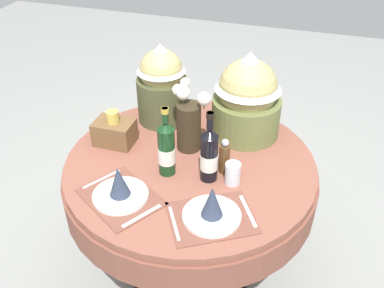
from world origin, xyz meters
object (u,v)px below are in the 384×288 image
at_px(tumbler_near_left, 233,173).
at_px(place_setting_left, 120,189).
at_px(place_setting_right, 212,209).
at_px(woven_basket_side_left, 114,131).
at_px(gift_tub_back_left, 162,81).
at_px(dining_table, 190,183).
at_px(flower_vase, 189,121).
at_px(wine_bottle_left, 209,155).
at_px(wine_bottle_centre, 166,148).
at_px(pepper_mill, 224,157).
at_px(gift_tub_back_right, 248,93).

bearing_deg(tumbler_near_left, place_setting_left, -151.23).
height_order(place_setting_right, tumbler_near_left, place_setting_right).
bearing_deg(woven_basket_side_left, gift_tub_back_left, 62.29).
bearing_deg(dining_table, flower_vase, 110.49).
bearing_deg(flower_vase, woven_basket_side_left, -169.19).
xyz_separation_m(dining_table, tumbler_near_left, (0.23, -0.10, 0.19)).
height_order(wine_bottle_left, woven_basket_side_left, wine_bottle_left).
distance_m(flower_vase, wine_bottle_left, 0.26).
relative_size(gift_tub_back_left, woven_basket_side_left, 2.25).
distance_m(wine_bottle_centre, pepper_mill, 0.27).
distance_m(flower_vase, pepper_mill, 0.26).
xyz_separation_m(dining_table, flower_vase, (-0.04, 0.11, 0.29)).
distance_m(place_setting_right, pepper_mill, 0.31).
relative_size(wine_bottle_centre, tumbler_near_left, 3.27).
height_order(dining_table, tumbler_near_left, tumbler_near_left).
height_order(place_setting_left, wine_bottle_centre, wine_bottle_centre).
distance_m(dining_table, woven_basket_side_left, 0.46).
bearing_deg(flower_vase, place_setting_left, -110.66).
bearing_deg(tumbler_near_left, flower_vase, 142.68).
bearing_deg(gift_tub_back_left, flower_vase, -44.99).
xyz_separation_m(wine_bottle_centre, gift_tub_back_right, (0.27, 0.43, 0.10)).
distance_m(gift_tub_back_left, gift_tub_back_right, 0.45).
bearing_deg(wine_bottle_centre, pepper_mill, 18.45).
bearing_deg(woven_basket_side_left, place_setting_right, -31.84).
xyz_separation_m(dining_table, woven_basket_side_left, (-0.41, 0.04, 0.20)).
bearing_deg(flower_vase, pepper_mill, -32.63).
relative_size(place_setting_right, gift_tub_back_right, 0.94).
xyz_separation_m(dining_table, gift_tub_back_right, (0.20, 0.32, 0.37)).
height_order(place_setting_right, gift_tub_back_left, gift_tub_back_left).
distance_m(place_setting_left, tumbler_near_left, 0.50).
bearing_deg(gift_tub_back_right, place_setting_left, -121.68).
bearing_deg(wine_bottle_left, wine_bottle_centre, -175.69).
xyz_separation_m(dining_table, place_setting_right, (0.20, -0.34, 0.18)).
height_order(tumbler_near_left, pepper_mill, pepper_mill).
relative_size(gift_tub_back_right, woven_basket_side_left, 2.33).
xyz_separation_m(place_setting_left, tumbler_near_left, (0.43, 0.24, 0.01)).
distance_m(place_setting_left, woven_basket_side_left, 0.42).
bearing_deg(gift_tub_back_right, wine_bottle_centre, -122.35).
distance_m(tumbler_near_left, woven_basket_side_left, 0.65).
relative_size(place_setting_right, pepper_mill, 2.39).
height_order(place_setting_right, pepper_mill, pepper_mill).
relative_size(place_setting_right, wine_bottle_left, 1.23).
distance_m(dining_table, place_setting_right, 0.43).
height_order(dining_table, wine_bottle_centre, wine_bottle_centre).
relative_size(pepper_mill, gift_tub_back_right, 0.40).
bearing_deg(woven_basket_side_left, wine_bottle_left, -14.27).
relative_size(wine_bottle_left, wine_bottle_centre, 1.01).
relative_size(place_setting_right, wine_bottle_centre, 1.25).
bearing_deg(flower_vase, place_setting_right, -61.92).
bearing_deg(wine_bottle_left, pepper_mill, 51.50).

